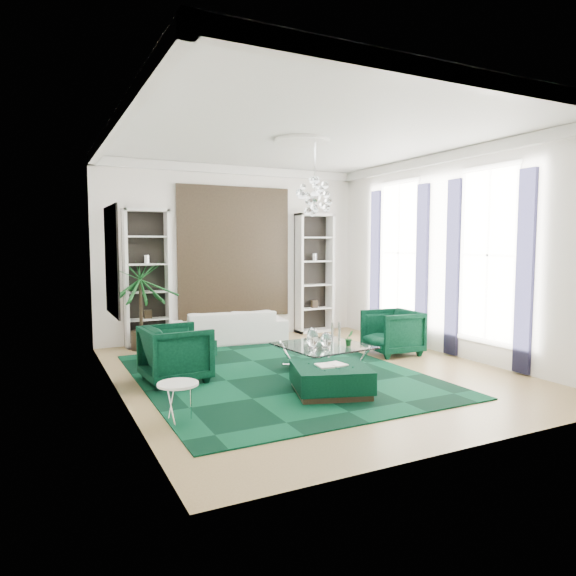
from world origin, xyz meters
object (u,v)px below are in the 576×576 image
side_table (178,403)px  palm (141,292)px  armchair_left (176,354)px  ottoman_side (185,351)px  ottoman_front (331,380)px  coffee_table (323,358)px  sofa (229,327)px  armchair_right (392,332)px

side_table → palm: palm is taller
side_table → palm: (0.41, 4.45, 0.91)m
armchair_left → ottoman_side: size_ratio=1.17×
armchair_left → palm: bearing=-4.0°
armchair_left → side_table: bearing=162.4°
ottoman_front → side_table: (-2.20, -0.18, 0.03)m
palm → coffee_table: bearing=-53.4°
side_table → sofa: bearing=63.1°
armchair_right → coffee_table: 1.95m
armchair_left → side_table: armchair_left is taller
armchair_right → palm: 4.96m
sofa → ottoman_side: 1.78m
coffee_table → side_table: size_ratio=2.70×
armchair_left → ottoman_side: 1.42m
sofa → coffee_table: sofa is taller
armchair_left → ottoman_front: armchair_left is taller
coffee_table → armchair_right: bearing=17.1°
sofa → ottoman_front: sofa is taller
armchair_right → palm: palm is taller
palm → sofa: bearing=-4.2°
sofa → palm: palm is taller
coffee_table → sofa: bearing=100.4°
ottoman_side → ottoman_front: 3.19m
sofa → palm: size_ratio=1.04×
sofa → armchair_left: armchair_left is taller
coffee_table → ottoman_side: 2.55m
ottoman_front → ottoman_side: bearing=113.7°
ottoman_side → side_table: size_ratio=1.70×
palm → ottoman_front: bearing=-67.3°
ottoman_front → armchair_right: bearing=35.4°
armchair_right → side_table: 4.97m
ottoman_side → armchair_right: bearing=-18.2°
sofa → ottoman_side: bearing=49.3°
armchair_right → ottoman_front: bearing=-50.0°
sofa → ottoman_side: sofa is taller
sofa → side_table: sofa is taller
armchair_right → coffee_table: (-1.85, -0.57, -0.20)m
armchair_right → sofa: bearing=-130.8°
coffee_table → armchair_left: bearing=168.4°
sofa → side_table: 4.85m
armchair_left → coffee_table: bearing=-105.8°
ottoman_side → side_table: (-0.92, -3.10, 0.05)m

